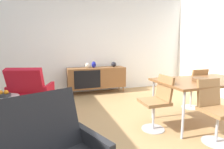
# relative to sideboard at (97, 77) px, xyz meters

# --- Properties ---
(ground_plane) EXTENTS (8.32, 8.32, 0.00)m
(ground_plane) POSITION_rel_sideboard_xyz_m (-0.23, -2.30, -0.44)
(ground_plane) COLOR tan
(wall_back) EXTENTS (6.80, 0.12, 2.80)m
(wall_back) POSITION_rel_sideboard_xyz_m (-0.23, 0.30, 0.96)
(wall_back) COLOR white
(wall_back) RESTS_ON ground_plane
(sideboard) EXTENTS (1.60, 0.45, 0.72)m
(sideboard) POSITION_rel_sideboard_xyz_m (0.00, 0.00, 0.00)
(sideboard) COLOR brown
(sideboard) RESTS_ON ground_plane
(vase_cobalt) EXTENTS (0.12, 0.12, 0.17)m
(vase_cobalt) POSITION_rel_sideboard_xyz_m (-0.07, 0.00, 0.37)
(vase_cobalt) COLOR navy
(vase_cobalt) RESTS_ON sideboard
(vase_sculptural_dark) EXTENTS (0.14, 0.14, 0.14)m
(vase_sculptural_dark) POSITION_rel_sideboard_xyz_m (0.51, 0.00, 0.35)
(vase_sculptural_dark) COLOR black
(vase_sculptural_dark) RESTS_ON sideboard
(vase_ceramic_small) EXTENTS (0.12, 0.12, 0.14)m
(vase_ceramic_small) POSITION_rel_sideboard_xyz_m (-0.25, 0.00, 0.35)
(vase_ceramic_small) COLOR beige
(vase_ceramic_small) RESTS_ON sideboard
(dining_table) EXTENTS (1.60, 0.90, 0.74)m
(dining_table) POSITION_rel_sideboard_xyz_m (1.27, -2.46, 0.26)
(dining_table) COLOR brown
(dining_table) RESTS_ON ground_plane
(wooden_bowl_on_table) EXTENTS (0.26, 0.26, 0.06)m
(wooden_bowl_on_table) POSITION_rel_sideboard_xyz_m (1.11, -2.55, 0.33)
(wooden_bowl_on_table) COLOR brown
(wooden_bowl_on_table) RESTS_ON dining_table
(dining_chair_front_left) EXTENTS (0.40, 0.43, 0.86)m
(dining_chair_front_left) POSITION_rel_sideboard_xyz_m (0.92, -3.02, 0.03)
(dining_chair_front_left) COLOR #9E7042
(dining_chair_front_left) RESTS_ON ground_plane
(dining_chair_near_window) EXTENTS (0.43, 0.41, 0.86)m
(dining_chair_near_window) POSITION_rel_sideboard_xyz_m (0.38, -2.47, 0.03)
(dining_chair_near_window) COLOR #9E7042
(dining_chair_near_window) RESTS_ON ground_plane
(dining_chair_back_right) EXTENTS (0.40, 0.43, 0.86)m
(dining_chair_back_right) POSITION_rel_sideboard_xyz_m (1.62, -1.90, 0.03)
(dining_chair_back_right) COLOR #9E7042
(dining_chair_back_right) RESTS_ON ground_plane
(lounge_chair_red) EXTENTS (0.83, 0.79, 0.95)m
(lounge_chair_red) POSITION_rel_sideboard_xyz_m (-1.57, -1.27, 0.03)
(lounge_chair_red) COLOR red
(lounge_chair_red) RESTS_ON ground_plane
(side_table_round) EXTENTS (0.44, 0.44, 0.52)m
(side_table_round) POSITION_rel_sideboard_xyz_m (-1.90, -1.67, -0.12)
(side_table_round) COLOR white
(side_table_round) RESTS_ON ground_plane
(fruit_bowl) EXTENTS (0.20, 0.20, 0.11)m
(fruit_bowl) POSITION_rel_sideboard_xyz_m (-1.90, -1.67, 0.12)
(fruit_bowl) COLOR #262628
(fruit_bowl) RESTS_ON side_table_round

